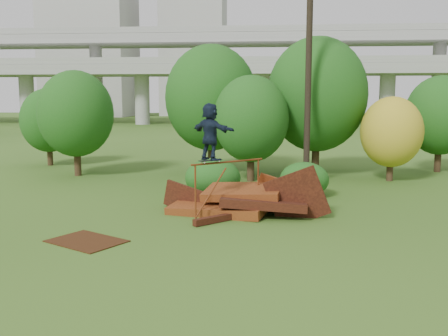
# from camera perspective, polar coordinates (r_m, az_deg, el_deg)

# --- Properties ---
(ground) EXTENTS (240.00, 240.00, 0.00)m
(ground) POSITION_cam_1_polar(r_m,az_deg,el_deg) (14.95, 2.44, -7.19)
(ground) COLOR #2D5116
(ground) RESTS_ON ground
(scrap_pile) EXTENTS (5.88, 3.50, 2.21)m
(scrap_pile) POSITION_cam_1_polar(r_m,az_deg,el_deg) (17.13, 2.00, -3.84)
(scrap_pile) COLOR #4A200D
(scrap_pile) RESTS_ON ground
(grind_rail) EXTENTS (2.26, 1.90, 1.83)m
(grind_rail) POSITION_cam_1_polar(r_m,az_deg,el_deg) (16.71, 0.48, -0.90)
(grind_rail) COLOR maroon
(grind_rail) RESTS_ON ground
(skateboard) EXTENTS (0.75, 0.68, 0.08)m
(skateboard) POSITION_cam_1_polar(r_m,az_deg,el_deg) (16.23, -1.56, 0.87)
(skateboard) COLOR black
(skateboard) RESTS_ON grind_rail
(skater) EXTENTS (1.69, 1.48, 1.85)m
(skater) POSITION_cam_1_polar(r_m,az_deg,el_deg) (16.14, -1.58, 4.18)
(skater) COLOR #141E31
(skater) RESTS_ON skateboard
(flat_plate) EXTENTS (2.42, 2.22, 0.03)m
(flat_plate) POSITION_cam_1_polar(r_m,az_deg,el_deg) (14.35, -15.43, -8.06)
(flat_plate) COLOR #381D0C
(flat_plate) RESTS_ON ground
(tree_0) EXTENTS (3.76, 3.76, 5.31)m
(tree_0) POSITION_cam_1_polar(r_m,az_deg,el_deg) (26.20, -16.59, 5.95)
(tree_0) COLOR black
(tree_0) RESTS_ON ground
(tree_1) EXTENTS (4.82, 4.82, 6.71)m
(tree_1) POSITION_cam_1_polar(r_m,az_deg,el_deg) (26.39, -1.47, 8.02)
(tree_1) COLOR black
(tree_1) RESTS_ON ground
(tree_2) EXTENTS (3.55, 3.55, 5.00)m
(tree_2) POSITION_cam_1_polar(r_m,az_deg,el_deg) (23.50, 3.10, 5.63)
(tree_2) COLOR black
(tree_2) RESTS_ON ground
(tree_3) EXTENTS (5.05, 5.05, 7.01)m
(tree_3) POSITION_cam_1_polar(r_m,az_deg,el_deg) (25.99, 10.59, 8.25)
(tree_3) COLOR black
(tree_3) RESTS_ON ground
(tree_4) EXTENTS (2.90, 2.90, 4.00)m
(tree_4) POSITION_cam_1_polar(r_m,az_deg,el_deg) (24.85, 18.60, 3.91)
(tree_4) COLOR black
(tree_4) RESTS_ON ground
(tree_5) EXTENTS (3.64, 3.64, 5.12)m
(tree_5) POSITION_cam_1_polar(r_m,az_deg,el_deg) (28.81, 23.49, 5.54)
(tree_5) COLOR black
(tree_5) RESTS_ON ground
(tree_6) EXTENTS (3.21, 3.21, 4.48)m
(tree_6) POSITION_cam_1_polar(r_m,az_deg,el_deg) (30.83, -19.43, 5.14)
(tree_6) COLOR black
(tree_6) RESTS_ON ground
(shrub_left) EXTENTS (2.23, 2.06, 1.54)m
(shrub_left) POSITION_cam_1_polar(r_m,az_deg,el_deg) (19.89, -1.29, -1.10)
(shrub_left) COLOR #134612
(shrub_left) RESTS_ON ground
(shrub_right) EXTENTS (1.97, 1.80, 1.39)m
(shrub_right) POSITION_cam_1_polar(r_m,az_deg,el_deg) (20.15, 9.15, -1.30)
(shrub_right) COLOR #134612
(shrub_right) RESTS_ON ground
(utility_pole) EXTENTS (1.40, 0.28, 9.47)m
(utility_pole) POSITION_cam_1_polar(r_m,az_deg,el_deg) (22.81, 9.61, 10.13)
(utility_pole) COLOR black
(utility_pole) RESTS_ON ground
(freeway_overpass) EXTENTS (160.00, 15.00, 13.70)m
(freeway_overpass) POSITION_cam_1_polar(r_m,az_deg,el_deg) (77.60, 4.44, 12.68)
(freeway_overpass) COLOR gray
(freeway_overpass) RESTS_ON ground
(building_left) EXTENTS (18.00, 16.00, 35.00)m
(building_left) POSITION_cam_1_polar(r_m,az_deg,el_deg) (116.81, -15.03, 14.38)
(building_left) COLOR #9E9E99
(building_left) RESTS_ON ground
(building_right) EXTENTS (14.00, 14.00, 28.00)m
(building_right) POSITION_cam_1_polar(r_m,az_deg,el_deg) (118.02, -3.40, 12.86)
(building_right) COLOR #9E9E99
(building_right) RESTS_ON ground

